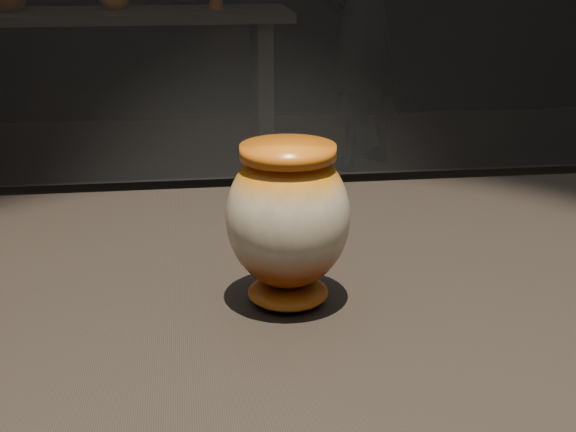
% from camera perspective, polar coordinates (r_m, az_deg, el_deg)
% --- Properties ---
extents(main_vase, '(0.17, 0.17, 0.17)m').
position_cam_1_polar(main_vase, '(0.83, 0.00, -0.20)').
color(main_vase, maroon).
rests_on(main_vase, display_plinth).
extents(back_shelf, '(2.00, 0.60, 0.90)m').
position_cam_1_polar(back_shelf, '(4.43, -13.12, 10.64)').
color(back_shelf, black).
rests_on(back_shelf, ground).
extents(visitor, '(0.69, 0.67, 1.59)m').
position_cam_1_polar(visitor, '(4.56, 5.41, 13.29)').
color(visitor, black).
rests_on(visitor, ground).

